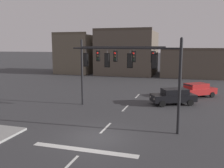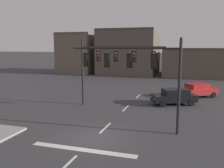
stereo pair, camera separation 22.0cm
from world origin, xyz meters
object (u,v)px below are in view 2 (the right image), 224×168
object	(u,v)px
signal_mast_near_side	(138,67)
signal_mast_far_side	(109,61)
car_lot_nearside	(198,90)
car_lot_middle	(174,96)

from	to	relation	value
signal_mast_near_side	signal_mast_far_side	xyz separation A→B (m)	(-3.86, 5.42, 0.06)
signal_mast_near_side	car_lot_nearside	xyz separation A→B (m)	(4.46, 12.97, -3.59)
car_lot_nearside	signal_mast_far_side	bearing A→B (deg)	-137.76
signal_mast_near_side	car_lot_middle	world-z (taller)	signal_mast_near_side
car_lot_nearside	signal_mast_near_side	bearing A→B (deg)	-108.96
signal_mast_near_side	car_lot_middle	distance (m)	9.39
signal_mast_far_side	car_lot_nearside	xyz separation A→B (m)	(8.31, 7.55, -3.66)
signal_mast_far_side	car_lot_nearside	world-z (taller)	signal_mast_far_side
car_lot_nearside	car_lot_middle	world-z (taller)	same
signal_mast_far_side	car_lot_nearside	bearing A→B (deg)	42.24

